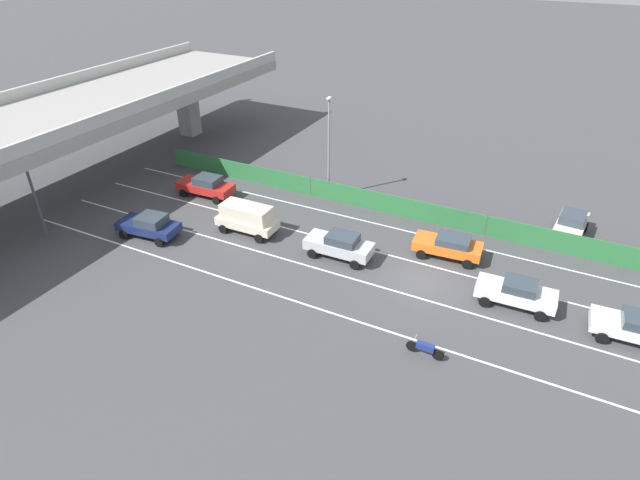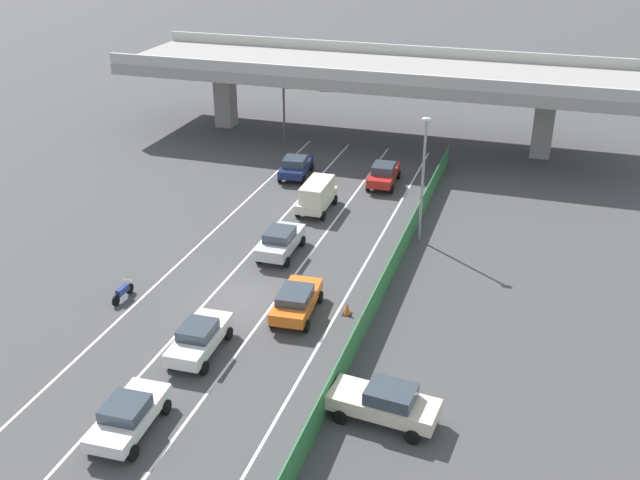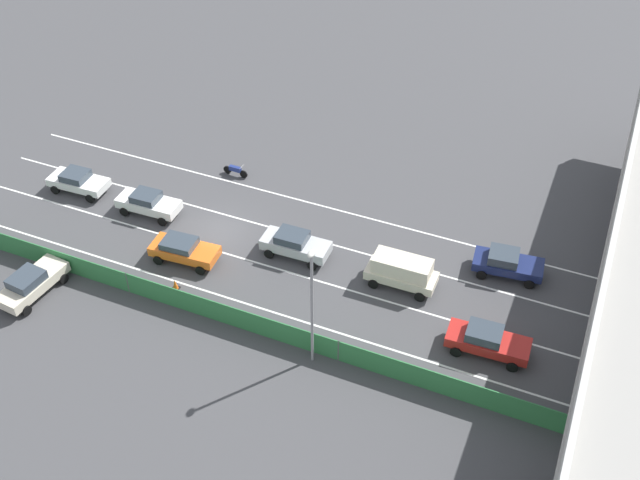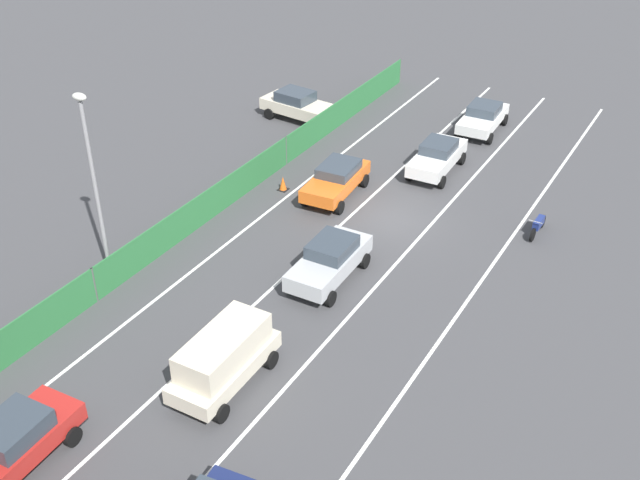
# 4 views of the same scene
# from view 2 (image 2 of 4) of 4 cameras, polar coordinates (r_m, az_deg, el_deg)

# --- Properties ---
(ground_plane) EXTENTS (300.00, 300.00, 0.00)m
(ground_plane) POSITION_cam_2_polar(r_m,az_deg,el_deg) (39.90, -6.00, -4.56)
(ground_plane) COLOR #424244
(lane_line_left_edge) EXTENTS (0.14, 45.13, 0.01)m
(lane_line_left_edge) POSITION_cam_2_polar(r_m,az_deg,el_deg) (45.59, -9.82, -0.73)
(lane_line_left_edge) COLOR silver
(lane_line_left_edge) RESTS_ON ground
(lane_line_mid_left) EXTENTS (0.14, 45.13, 0.01)m
(lane_line_mid_left) POSITION_cam_2_polar(r_m,az_deg,el_deg) (44.19, -5.76, -1.36)
(lane_line_mid_left) COLOR silver
(lane_line_mid_left) RESTS_ON ground
(lane_line_mid_right) EXTENTS (0.14, 45.13, 0.01)m
(lane_line_mid_right) POSITION_cam_2_polar(r_m,az_deg,el_deg) (43.03, -1.45, -2.02)
(lane_line_mid_right) COLOR silver
(lane_line_mid_right) RESTS_ON ground
(lane_line_right_edge) EXTENTS (0.14, 45.13, 0.01)m
(lane_line_right_edge) POSITION_cam_2_polar(r_m,az_deg,el_deg) (42.13, 3.07, -2.69)
(lane_line_right_edge) COLOR silver
(lane_line_right_edge) RESTS_ON ground
(elevated_overpass) EXTENTS (44.25, 11.54, 7.32)m
(elevated_overpass) POSITION_cam_2_polar(r_m,az_deg,el_deg) (63.78, 4.38, 12.78)
(elevated_overpass) COLOR gray
(elevated_overpass) RESTS_ON ground
(green_fence) EXTENTS (0.10, 41.23, 1.54)m
(green_fence) POSITION_cam_2_polar(r_m,az_deg,el_deg) (41.39, 5.63, -2.13)
(green_fence) COLOR #2D753D
(green_fence) RESTS_ON ground
(car_hatchback_white) EXTENTS (2.18, 4.31, 1.55)m
(car_hatchback_white) POSITION_cam_2_polar(r_m,az_deg,el_deg) (31.28, -14.75, -13.07)
(car_hatchback_white) COLOR silver
(car_hatchback_white) RESTS_ON ground
(car_sedan_silver) EXTENTS (2.03, 4.42, 1.71)m
(car_sedan_silver) POSITION_cam_2_polar(r_m,az_deg,el_deg) (43.96, -3.08, -0.06)
(car_sedan_silver) COLOR #B7BABC
(car_sedan_silver) RESTS_ON ground
(car_sedan_white) EXTENTS (2.05, 4.40, 1.63)m
(car_sedan_white) POSITION_cam_2_polar(r_m,az_deg,el_deg) (35.28, -9.40, -7.51)
(car_sedan_white) COLOR white
(car_sedan_white) RESTS_ON ground
(car_sedan_navy) EXTENTS (2.43, 4.44, 1.65)m
(car_sedan_navy) POSITION_cam_2_polar(r_m,az_deg,el_deg) (56.17, -1.91, 5.79)
(car_sedan_navy) COLOR navy
(car_sedan_navy) RESTS_ON ground
(car_taxi_orange) EXTENTS (2.27, 4.45, 1.55)m
(car_taxi_orange) POSITION_cam_2_polar(r_m,az_deg,el_deg) (37.80, -1.86, -4.71)
(car_taxi_orange) COLOR orange
(car_taxi_orange) RESTS_ON ground
(car_van_cream) EXTENTS (2.03, 4.34, 2.08)m
(car_van_cream) POSITION_cam_2_polar(r_m,az_deg,el_deg) (49.99, -0.24, 3.58)
(car_van_cream) COLOR beige
(car_van_cream) RESTS_ON ground
(car_sedan_red) EXTENTS (2.15, 4.67, 1.70)m
(car_sedan_red) POSITION_cam_2_polar(r_m,az_deg,el_deg) (54.76, 5.00, 5.20)
(car_sedan_red) COLOR red
(car_sedan_red) RESTS_ON ground
(motorcycle) EXTENTS (0.60, 1.95, 0.93)m
(motorcycle) POSITION_cam_2_polar(r_m,az_deg,el_deg) (40.77, -15.13, -3.93)
(motorcycle) COLOR black
(motorcycle) RESTS_ON ground
(parked_sedan_cream) EXTENTS (4.71, 2.35, 1.70)m
(parked_sedan_cream) POSITION_cam_2_polar(r_m,az_deg,el_deg) (30.94, 5.10, -12.51)
(parked_sedan_cream) COLOR beige
(parked_sedan_cream) RESTS_ON ground
(traffic_light) EXTENTS (4.07, 0.83, 5.47)m
(traffic_light) POSITION_cam_2_polar(r_m,az_deg,el_deg) (61.82, -1.51, 10.60)
(traffic_light) COLOR #47474C
(traffic_light) RESTS_ON ground
(street_lamp) EXTENTS (0.60, 0.36, 7.99)m
(street_lamp) POSITION_cam_2_polar(r_m,az_deg,el_deg) (44.67, 8.07, 5.50)
(street_lamp) COLOR gray
(street_lamp) RESTS_ON ground
(traffic_cone) EXTENTS (0.47, 0.47, 0.70)m
(traffic_cone) POSITION_cam_2_polar(r_m,az_deg,el_deg) (38.13, 2.13, -5.39)
(traffic_cone) COLOR orange
(traffic_cone) RESTS_ON ground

